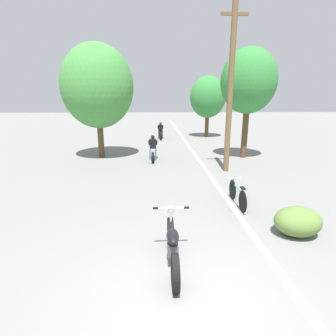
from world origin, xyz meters
TOP-DOWN VIEW (x-y plane):
  - ground_plane at (0.00, 0.00)m, footprint 120.00×120.00m
  - lane_stripe_edge at (1.84, 13.04)m, footprint 0.14×48.00m
  - utility_pole at (2.71, 7.82)m, footprint 1.10×0.24m
  - roadside_tree_right_near at (4.41, 10.56)m, footprint 2.90×2.61m
  - roadside_tree_right_far at (3.92, 18.71)m, footprint 2.93×2.64m
  - roadside_tree_left at (-3.47, 11.09)m, footprint 3.78×3.40m
  - roadside_bush at (2.88, 2.04)m, footprint 1.10×0.88m
  - motorcycle_foreground at (-0.15, 1.07)m, footprint 0.75×2.03m
  - motorcycle_rider_lead at (-0.59, 10.21)m, footprint 0.50×2.09m
  - motorcycle_rider_far at (-0.03, 17.74)m, footprint 0.50×2.11m
  - bicycle_parked at (2.01, 3.90)m, footprint 0.44×1.65m

SIDE VIEW (x-z plane):
  - ground_plane at x=0.00m, z-range 0.00..0.00m
  - lane_stripe_edge at x=1.84m, z-range 0.00..0.01m
  - bicycle_parked at x=2.01m, z-range -0.03..0.72m
  - roadside_bush at x=2.88m, z-range 0.00..0.70m
  - motorcycle_foreground at x=-0.15m, z-range -0.09..0.91m
  - motorcycle_rider_lead at x=-0.59m, z-range -0.16..1.15m
  - motorcycle_rider_far at x=-0.03m, z-range -0.16..1.18m
  - roadside_tree_right_far at x=3.92m, z-range 0.78..5.74m
  - utility_pole at x=2.71m, z-range 0.09..7.05m
  - roadside_tree_left at x=-3.47m, z-range 0.79..6.74m
  - roadside_tree_right_near at x=4.41m, z-range 1.15..6.86m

